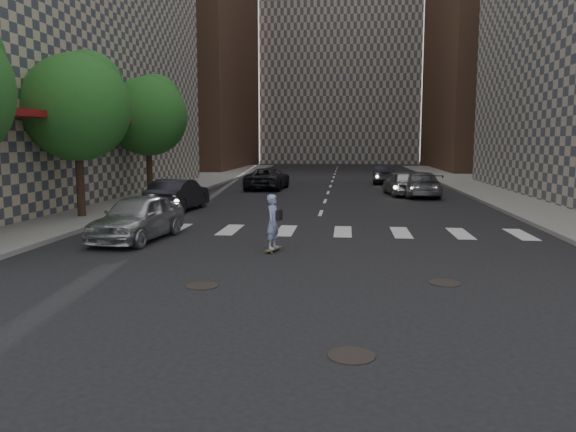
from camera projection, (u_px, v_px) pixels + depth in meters
name	position (u px, v px, depth m)	size (l,w,h in m)	color
ground	(288.00, 305.00, 10.81)	(160.00, 160.00, 0.00)	black
sidewalk_left	(72.00, 195.00, 32.01)	(13.00, 80.00, 0.15)	gray
tower_right	(524.00, 3.00, 60.62)	(18.00, 24.00, 36.00)	brown
tower_center	(341.00, 2.00, 84.55)	(22.00, 20.00, 48.00)	#ADA08E
tree_b	(79.00, 103.00, 22.15)	(4.20, 4.20, 6.60)	#382619
tree_c	(149.00, 113.00, 30.04)	(4.20, 4.20, 6.60)	#382619
manhole_a	(351.00, 356.00, 8.23)	(0.70, 0.70, 0.02)	black
manhole_b	(202.00, 286.00, 12.20)	(0.70, 0.70, 0.02)	black
manhole_c	(445.00, 283.00, 12.45)	(0.70, 0.70, 0.02)	black
skateboarder	(274.00, 222.00, 15.96)	(0.52, 0.85, 1.64)	brown
silver_sedan	(138.00, 217.00, 17.85)	(1.72, 4.27, 1.45)	#AEB0B5
traffic_car_a	(178.00, 195.00, 25.47)	(1.54, 4.40, 1.45)	black
traffic_car_b	(419.00, 184.00, 31.88)	(1.99, 4.89, 1.42)	#4F5056
traffic_car_c	(267.00, 179.00, 36.77)	(2.33, 5.05, 1.40)	black
traffic_car_d	(403.00, 183.00, 32.55)	(1.72, 4.29, 1.46)	#ABAEB2
traffic_car_e	(384.00, 174.00, 41.87)	(1.53, 4.38, 1.44)	black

